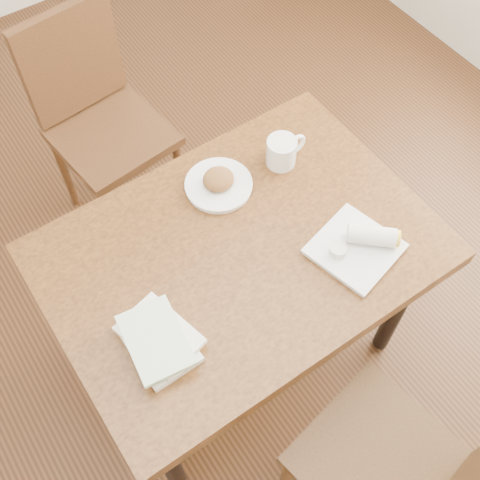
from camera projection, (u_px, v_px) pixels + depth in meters
ground at (240, 346)px, 2.44m from camera, size 4.00×5.00×0.01m
table at (240, 263)px, 1.87m from camera, size 1.15×0.82×0.75m
chair_near at (408, 477)px, 1.64m from camera, size 0.49×0.49×0.95m
chair_far at (97, 111)px, 2.38m from camera, size 0.46×0.46×0.95m
plate_scone at (219, 183)px, 1.91m from camera, size 0.22×0.22×0.07m
coffee_mug at (283, 151)px, 1.94m from camera, size 0.15×0.10×0.10m
plate_burrito at (360, 245)px, 1.78m from camera, size 0.28×0.28×0.08m
book_stack at (158, 340)px, 1.61m from camera, size 0.20×0.25×0.06m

